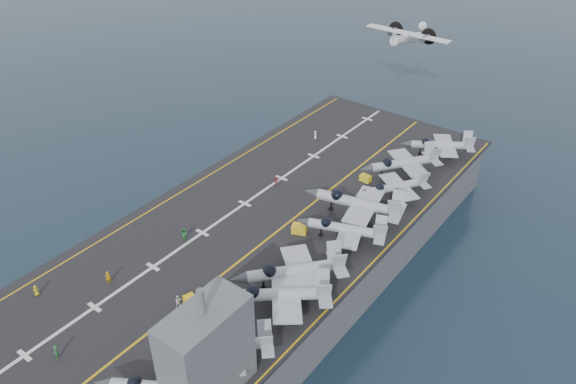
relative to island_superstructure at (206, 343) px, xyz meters
The scene contains 27 objects.
ground 38.02m from the island_superstructure, 116.57° to the left, with size 500.00×500.00×0.00m, color #142135.
hull 35.94m from the island_superstructure, 116.57° to the left, with size 36.00×90.00×10.00m, color #56595E.
flight_deck 34.41m from the island_superstructure, 116.57° to the left, with size 38.00×92.00×0.40m, color black.
foul_line 33.17m from the island_superstructure, 111.80° to the left, with size 0.35×90.00×0.02m, color gold.
landing_centerline 37.38m from the island_superstructure, 124.99° to the left, with size 0.50×90.00×0.02m, color silver.
deck_edge_port 44.50m from the island_superstructure, 136.85° to the left, with size 0.25×90.00×0.02m, color gold.
deck_edge_stbd 31.12m from the island_superstructure, 83.35° to the left, with size 0.25×90.00×0.02m, color gold.
island_superstructure is the anchor object (origin of this frame).
fighter_jet_1 6.85m from the island_superstructure, 111.43° to the left, with size 15.57×15.44×4.57m, color #939BA2, non-canonical shape.
fighter_jet_2 15.34m from the island_superstructure, 96.12° to the left, with size 18.33×17.63×5.32m, color #9BA2AB, non-canonical shape.
fighter_jet_3 20.05m from the island_superstructure, 97.79° to the left, with size 18.29×18.90×5.50m, color #9198A0, non-canonical shape.
fighter_jet_4 32.20m from the island_superstructure, 94.25° to the left, with size 16.20×13.54×4.80m, color #9CA2AB, non-canonical shape.
fighter_jet_5 38.51m from the island_superstructure, 96.04° to the left, with size 18.54×14.46×5.72m, color #91989F, non-canonical shape.
fighter_jet_6 46.91m from the island_superstructure, 92.59° to the left, with size 14.61×15.84×4.58m, color #979FA6, non-canonical shape.
fighter_jet_7 54.54m from the island_superstructure, 94.65° to the left, with size 16.87×17.94×5.19m, color #A2A9B3, non-canonical shape.
fighter_jet_8 64.98m from the island_superstructure, 91.79° to the left, with size 16.34×15.07×4.72m, color #939BA4, non-canonical shape.
tow_cart_a 15.23m from the island_superstructure, 144.35° to the left, with size 2.50×1.98×1.31m, color yellow, non-canonical shape.
tow_cart_b 31.30m from the island_superstructure, 107.37° to the left, with size 2.69×2.26×1.37m, color yellow, non-canonical shape.
tow_cart_c 49.51m from the island_superstructure, 100.15° to the left, with size 1.97×1.34×1.15m, color yellow, non-canonical shape.
crew_0 29.94m from the island_superstructure, behind, with size 1.03×1.18×1.64m, color gold.
crew_1 24.50m from the island_superstructure, 169.93° to the left, with size 1.11×1.39×2.03m, color #D39607.
crew_2 28.65m from the island_superstructure, 141.77° to the left, with size 1.46×1.24×2.05m, color green.
crew_4 43.42m from the island_superstructure, 118.52° to the left, with size 1.21×1.11×1.67m, color #AA2524.
crew_5 61.48m from the island_superstructure, 113.87° to the left, with size 1.00×1.21×1.72m, color white.
crew_6 20.27m from the island_superstructure, 156.11° to the right, with size 1.42×1.33×1.97m, color #287D33.
crew_7 15.53m from the island_superstructure, 150.99° to the left, with size 1.03×1.28×1.84m, color silver.
transport_plane 88.91m from the island_superstructure, 104.04° to the left, with size 19.92×13.73×4.66m, color #B9BCBE, non-canonical shape.
Camera 1 is at (46.13, -56.84, 63.36)m, focal length 35.00 mm.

